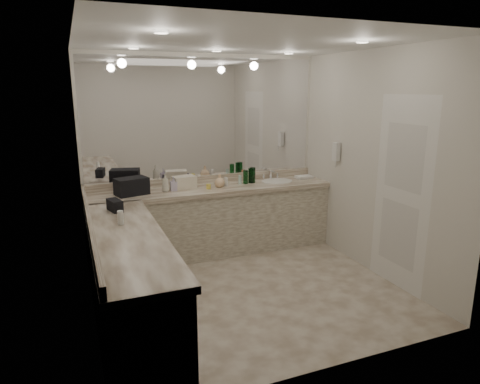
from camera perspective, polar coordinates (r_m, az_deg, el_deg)
name	(u,v)px	position (r m, az deg, el deg)	size (l,w,h in m)	color
floor	(247,289)	(4.85, 0.99, -12.80)	(3.20, 3.20, 0.00)	beige
ceiling	(248,41)	(4.36, 1.14, 19.46)	(3.20, 3.20, 0.00)	white
wall_back	(205,154)	(5.81, -4.74, 5.12)	(3.20, 0.02, 2.60)	silver
wall_left	(84,187)	(4.09, -20.08, 0.67)	(0.02, 3.00, 2.60)	silver
wall_right	(374,164)	(5.25, 17.39, 3.61)	(0.02, 3.00, 2.60)	silver
vanity_back_base	(213,222)	(5.73, -3.68, -4.03)	(3.20, 0.60, 0.84)	beige
vanity_back_top	(212,190)	(5.60, -3.71, 0.33)	(3.20, 0.64, 0.06)	beige
vanity_left_base	(129,285)	(4.10, -14.61, -11.91)	(0.60, 2.40, 0.84)	beige
vanity_left_top	(127,238)	(3.93, -14.86, -5.96)	(0.64, 2.42, 0.06)	beige
backsplash_back	(206,179)	(5.86, -4.62, 1.70)	(3.20, 0.04, 0.10)	beige
backsplash_left	(90,224)	(4.17, -19.41, -3.99)	(0.04, 3.00, 0.10)	beige
mirror_back	(204,118)	(5.75, -4.80, 9.79)	(3.12, 0.01, 1.55)	white
mirror_left	(81,134)	(4.01, -20.46, 7.31)	(0.01, 2.92, 1.55)	white
sink	(277,182)	(5.96, 4.95, 1.37)	(0.44, 0.44, 0.03)	white
faucet	(270,174)	(6.13, 4.08, 2.45)	(0.24, 0.16, 0.14)	silver
wall_phone	(336,152)	(5.77, 12.70, 5.26)	(0.06, 0.10, 0.24)	white
door	(401,194)	(4.92, 20.72, -0.27)	(0.02, 0.82, 2.10)	white
black_toiletry_bag	(132,186)	(5.34, -14.26, 0.79)	(0.38, 0.24, 0.21)	black
black_bag_spill	(115,205)	(4.69, -16.35, -1.71)	(0.10, 0.23, 0.12)	black
cream_cosmetic_case	(184,182)	(5.56, -7.47, 1.35)	(0.29, 0.18, 0.17)	silver
hand_towel	(304,177)	(6.21, 8.51, 1.99)	(0.23, 0.15, 0.04)	white
lotion_left	(121,218)	(4.20, -15.64, -3.35)	(0.06, 0.06, 0.13)	white
soap_bottle_a	(165,183)	(5.41, -9.92, 1.22)	(0.09, 0.09, 0.23)	beige
soap_bottle_b	(173,184)	(5.45, -8.86, 1.09)	(0.08, 0.08, 0.18)	silver
soap_bottle_c	(220,181)	(5.59, -2.73, 1.53)	(0.14, 0.14, 0.17)	beige
green_bottle_0	(251,176)	(5.82, 1.45, 2.20)	(0.07, 0.07, 0.20)	#12521E
green_bottle_1	(253,175)	(5.85, 1.70, 2.28)	(0.07, 0.07, 0.21)	#12521E
green_bottle_2	(246,177)	(5.78, 0.74, 2.02)	(0.06, 0.06, 0.19)	#12521E
amenity_bottle_0	(253,178)	(5.92, 1.76, 1.88)	(0.06, 0.06, 0.10)	#E57F66
amenity_bottle_1	(240,180)	(5.77, 0.00, 1.65)	(0.04, 0.04, 0.12)	silver
amenity_bottle_2	(226,182)	(5.65, -1.88, 1.37)	(0.05, 0.05, 0.12)	white
amenity_bottle_3	(194,183)	(5.62, -6.10, 1.20)	(0.06, 0.06, 0.11)	#3F3F4C
amenity_bottle_4	(172,187)	(5.47, -9.02, 0.73)	(0.05, 0.05, 0.10)	#3F3F4C
amenity_bottle_5	(208,186)	(5.50, -4.22, 0.74)	(0.06, 0.06, 0.06)	#F2D84C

